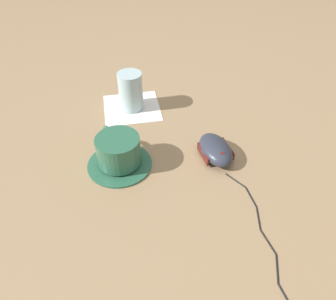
% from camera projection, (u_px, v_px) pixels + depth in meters
% --- Properties ---
extents(ground_plane, '(3.00, 3.00, 0.00)m').
position_uv_depth(ground_plane, '(137.00, 130.00, 0.78)').
color(ground_plane, '#9E7F5B').
extents(saucer, '(0.13, 0.13, 0.01)m').
position_uv_depth(saucer, '(120.00, 163.00, 0.69)').
color(saucer, '#2D664C').
rests_on(saucer, ground).
extents(coffee_cup, '(0.09, 0.12, 0.06)m').
position_uv_depth(coffee_cup, '(118.00, 149.00, 0.67)').
color(coffee_cup, '#2D664C').
rests_on(coffee_cup, saucer).
extents(computer_mouse, '(0.06, 0.11, 0.04)m').
position_uv_depth(computer_mouse, '(216.00, 150.00, 0.70)').
color(computer_mouse, '#2D3342').
rests_on(computer_mouse, ground).
extents(mouse_cable, '(0.07, 0.39, 0.00)m').
position_uv_depth(mouse_cable, '(272.00, 255.00, 0.53)').
color(mouse_cable, black).
rests_on(mouse_cable, ground).
extents(napkin_under_glass, '(0.16, 0.16, 0.00)m').
position_uv_depth(napkin_under_glass, '(132.00, 108.00, 0.85)').
color(napkin_under_glass, white).
rests_on(napkin_under_glass, ground).
extents(drinking_glass, '(0.06, 0.06, 0.09)m').
position_uv_depth(drinking_glass, '(131.00, 91.00, 0.82)').
color(drinking_glass, silver).
rests_on(drinking_glass, napkin_under_glass).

